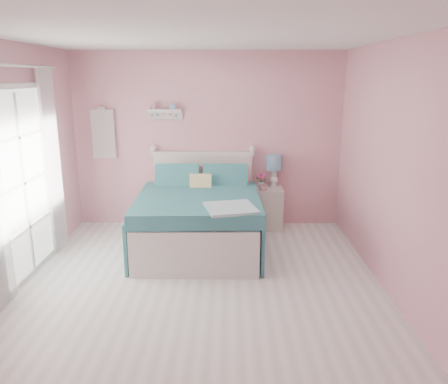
{
  "coord_description": "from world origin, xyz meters",
  "views": [
    {
      "loc": [
        0.31,
        -4.28,
        2.23
      ],
      "look_at": [
        0.25,
        1.2,
        0.78
      ],
      "focal_mm": 35.0,
      "sensor_mm": 36.0,
      "label": 1
    }
  ],
  "objects_px": {
    "nightstand": "(267,208)",
    "teacup": "(263,187)",
    "bed": "(199,218)",
    "vase": "(261,183)",
    "table_lamp": "(274,165)"
  },
  "relations": [
    {
      "from": "nightstand",
      "to": "table_lamp",
      "type": "distance_m",
      "value": 0.66
    },
    {
      "from": "table_lamp",
      "to": "vase",
      "type": "height_order",
      "value": "table_lamp"
    },
    {
      "from": "nightstand",
      "to": "bed",
      "type": "bearing_deg",
      "value": -142.11
    },
    {
      "from": "nightstand",
      "to": "teacup",
      "type": "distance_m",
      "value": 0.38
    },
    {
      "from": "vase",
      "to": "teacup",
      "type": "bearing_deg",
      "value": -80.37
    },
    {
      "from": "table_lamp",
      "to": "nightstand",
      "type": "bearing_deg",
      "value": -139.11
    },
    {
      "from": "teacup",
      "to": "nightstand",
      "type": "bearing_deg",
      "value": 58.15
    },
    {
      "from": "nightstand",
      "to": "vase",
      "type": "relative_size",
      "value": 4.57
    },
    {
      "from": "bed",
      "to": "table_lamp",
      "type": "bearing_deg",
      "value": 36.55
    },
    {
      "from": "bed",
      "to": "vase",
      "type": "distance_m",
      "value": 1.19
    },
    {
      "from": "vase",
      "to": "bed",
      "type": "bearing_deg",
      "value": -138.73
    },
    {
      "from": "table_lamp",
      "to": "bed",
      "type": "bearing_deg",
      "value": -141.83
    },
    {
      "from": "bed",
      "to": "table_lamp",
      "type": "height_order",
      "value": "bed"
    },
    {
      "from": "bed",
      "to": "teacup",
      "type": "relative_size",
      "value": 19.29
    },
    {
      "from": "bed",
      "to": "nightstand",
      "type": "relative_size",
      "value": 3.19
    }
  ]
}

